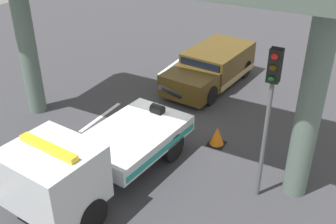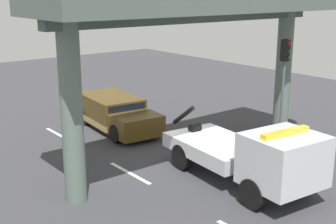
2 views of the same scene
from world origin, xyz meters
TOP-DOWN VIEW (x-y plane):
  - ground_plane at (0.00, 0.00)m, footprint 60.00×40.00m
  - lane_stripe_west at (-6.00, -2.65)m, footprint 2.60×0.16m
  - lane_stripe_mid at (0.00, -2.65)m, footprint 2.60×0.16m
  - tow_truck_white at (3.72, -0.08)m, footprint 7.34×2.97m
  - towed_van_green at (-5.07, 0.01)m, footprint 5.38×2.67m
  - traffic_light_near at (1.52, 4.34)m, footprint 0.39×0.32m
  - traffic_cone_orange at (-0.42, 2.21)m, footprint 0.59×0.59m

SIDE VIEW (x-z plane):
  - ground_plane at x=0.00m, z-range -0.10..0.00m
  - lane_stripe_west at x=-6.00m, z-range 0.00..0.01m
  - lane_stripe_mid at x=0.00m, z-range 0.00..0.01m
  - traffic_cone_orange at x=-0.42m, z-range -0.02..0.68m
  - towed_van_green at x=-5.07m, z-range -0.01..1.57m
  - tow_truck_white at x=3.72m, z-range -0.03..2.43m
  - traffic_light_near at x=1.52m, z-range 1.05..5.71m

